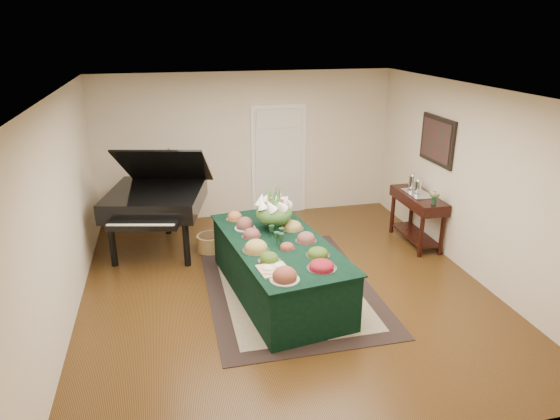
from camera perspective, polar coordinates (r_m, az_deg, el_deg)
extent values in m
plane|color=black|center=(7.10, 0.56, -8.80)|extent=(6.00, 6.00, 0.00)
cube|color=black|center=(7.11, 1.02, -8.71)|extent=(2.26, 3.17, 0.01)
cube|color=#BEB08E|center=(7.11, 1.02, -8.66)|extent=(1.81, 2.71, 0.01)
cube|color=white|center=(9.55, -0.16, 5.75)|extent=(1.05, 0.04, 2.10)
cube|color=silver|center=(9.54, -0.13, 5.43)|extent=(0.90, 0.06, 2.00)
cube|color=black|center=(6.77, -0.17, -6.67)|extent=(1.48, 2.63, 0.76)
cube|color=black|center=(6.61, -0.18, -3.69)|extent=(1.55, 2.70, 0.02)
cylinder|color=silver|center=(6.61, 2.99, -3.57)|extent=(0.29, 0.29, 0.01)
ellipsoid|color=brown|center=(6.58, 3.00, -3.16)|extent=(0.24, 0.24, 0.09)
cylinder|color=#AEB8AF|center=(7.03, -4.02, -2.08)|extent=(0.29, 0.29, 0.01)
ellipsoid|color=brown|center=(7.00, -4.03, -1.59)|extent=(0.24, 0.24, 0.12)
cylinder|color=silver|center=(7.00, 1.40, -2.13)|extent=(0.33, 0.33, 0.01)
ellipsoid|color=#AE9145|center=(6.98, 1.40, -1.78)|extent=(0.27, 0.27, 0.08)
cylinder|color=silver|center=(7.36, -5.19, -1.06)|extent=(0.26, 0.26, 0.01)
ellipsoid|color=#C6703A|center=(7.34, -5.21, -0.70)|extent=(0.21, 0.21, 0.09)
cylinder|color=silver|center=(6.22, 4.36, -5.17)|extent=(0.31, 0.31, 0.01)
ellipsoid|color=#3D5C17|center=(6.20, 4.37, -4.83)|extent=(0.25, 0.25, 0.07)
cylinder|color=silver|center=(6.75, -3.26, -3.03)|extent=(0.28, 0.28, 0.01)
ellipsoid|color=brown|center=(6.73, -3.27, -2.66)|extent=(0.23, 0.23, 0.08)
cylinder|color=silver|center=(7.30, 0.11, -1.14)|extent=(0.28, 0.28, 0.01)
ellipsoid|color=brown|center=(7.28, 0.11, -0.70)|extent=(0.23, 0.23, 0.11)
cylinder|color=silver|center=(6.38, 0.80, -4.43)|extent=(0.21, 0.21, 0.01)
ellipsoid|color=brown|center=(6.37, 0.80, -4.15)|extent=(0.18, 0.18, 0.06)
cylinder|color=#AEB8AF|center=(5.64, 0.54, -7.95)|extent=(0.34, 0.34, 0.01)
ellipsoid|color=brown|center=(5.61, 0.54, -7.40)|extent=(0.28, 0.28, 0.11)
cylinder|color=silver|center=(5.91, 4.79, -6.63)|extent=(0.36, 0.36, 0.01)
ellipsoid|color=maroon|center=(5.89, 4.80, -6.28)|extent=(0.29, 0.29, 0.07)
cylinder|color=silver|center=(6.34, -2.75, -4.64)|extent=(0.35, 0.35, 0.01)
ellipsoid|color=#AE9145|center=(6.31, -2.76, -4.17)|extent=(0.29, 0.29, 0.10)
cylinder|color=silver|center=(6.06, -1.24, -5.83)|extent=(0.28, 0.28, 0.01)
ellipsoid|color=#3D5C17|center=(6.04, -1.24, -5.45)|extent=(0.23, 0.23, 0.08)
cube|color=tan|center=(5.84, -0.71, -6.85)|extent=(0.39, 0.39, 0.02)
ellipsoid|color=beige|center=(5.84, -1.41, -6.36)|extent=(0.14, 0.14, 0.08)
ellipsoid|color=beige|center=(5.90, -0.19, -6.10)|extent=(0.12, 0.12, 0.07)
cube|color=orange|center=(5.78, 0.03, -6.80)|extent=(0.11, 0.10, 0.05)
cylinder|color=#13311D|center=(6.95, -0.69, -1.46)|extent=(0.20, 0.20, 0.20)
ellipsoid|color=#376127|center=(6.90, -0.69, -0.35)|extent=(0.51, 0.51, 0.33)
cylinder|color=black|center=(7.96, -18.59, -3.71)|extent=(0.10, 0.10, 0.71)
cylinder|color=black|center=(7.68, -10.64, -3.85)|extent=(0.10, 0.10, 0.71)
cylinder|color=black|center=(8.94, -12.76, -0.47)|extent=(0.10, 0.10, 0.71)
cube|color=black|center=(8.17, -13.99, 1.22)|extent=(1.73, 1.81, 0.31)
cube|color=black|center=(7.42, -15.43, -1.72)|extent=(1.04, 0.45, 0.10)
cube|color=black|center=(8.13, -13.02, 4.92)|extent=(1.58, 1.39, 0.79)
cylinder|color=olive|center=(8.21, -7.99, -3.76)|extent=(0.43, 0.43, 0.27)
cylinder|color=black|center=(8.14, 15.82, -2.99)|extent=(0.07, 0.07, 0.68)
cylinder|color=black|center=(8.31, 18.00, -2.73)|extent=(0.07, 0.07, 0.68)
cylinder|color=black|center=(8.98, 12.73, -0.47)|extent=(0.07, 0.07, 0.68)
cylinder|color=black|center=(9.14, 14.77, -0.29)|extent=(0.07, 0.07, 0.68)
cube|color=black|center=(8.49, 15.53, 1.13)|extent=(0.45, 1.22, 0.18)
cube|color=black|center=(8.71, 15.15, -2.72)|extent=(0.38, 1.08, 0.03)
cube|color=silver|center=(8.50, 15.46, 1.85)|extent=(0.34, 0.58, 0.02)
cylinder|color=#13311D|center=(8.06, 17.19, 1.04)|extent=(0.08, 0.08, 0.11)
ellipsoid|color=#CE8593|center=(8.03, 17.26, 1.75)|extent=(0.17, 0.17, 0.11)
cube|color=black|center=(8.35, 17.53, 7.60)|extent=(0.04, 0.95, 0.75)
cube|color=#4D1423|center=(8.33, 17.38, 7.60)|extent=(0.01, 0.82, 0.62)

